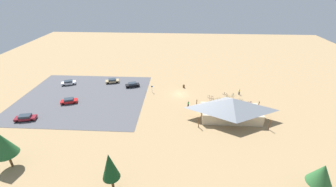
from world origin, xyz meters
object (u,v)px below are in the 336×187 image
at_px(pine_mideast, 110,166).
at_px(car_white_front_row, 69,83).
at_px(bicycle_orange_near_sign, 218,99).
at_px(car_tan_far_end, 112,81).
at_px(visitor_near_lot, 188,104).
at_px(bicycle_teal_front_row, 241,100).
at_px(bicycle_red_yard_right, 211,97).
at_px(visitor_at_bikes, 239,92).
at_px(bicycle_yellow_yard_front, 229,97).
at_px(bicycle_teal_lone_east, 233,95).
at_px(car_black_back_corner, 132,85).
at_px(bike_pavilion, 231,107).
at_px(bicycle_silver_by_bin, 212,100).
at_px(bicycle_purple_mid_cluster, 249,103).
at_px(bicycle_blue_back_row, 254,106).
at_px(pine_west, 3,144).
at_px(car_red_inner_stall, 69,101).
at_px(car_maroon_near_entry, 25,118).
at_px(trash_bin, 184,86).
at_px(lot_sign, 152,88).
at_px(pine_far_west, 322,174).
at_px(bicycle_green_near_porch, 227,99).
at_px(bicycle_black_yard_center, 225,94).
at_px(bicycle_white_yard_left, 260,110).

height_order(pine_mideast, car_white_front_row, pine_mideast).
xyz_separation_m(bicycle_orange_near_sign, car_tan_far_end, (32.63, -9.99, 0.31)).
bearing_deg(visitor_near_lot, bicycle_teal_front_row, -165.60).
xyz_separation_m(pine_mideast, bicycle_red_yard_right, (-19.27, -31.64, -4.56)).
distance_m(bicycle_red_yard_right, visitor_at_bikes, 8.99).
height_order(bicycle_yellow_yard_front, bicycle_teal_lone_east, bicycle_teal_lone_east).
height_order(bicycle_teal_front_row, car_black_back_corner, car_black_back_corner).
bearing_deg(bike_pavilion, visitor_near_lot, -25.76).
relative_size(bicycle_orange_near_sign, car_black_back_corner, 0.38).
height_order(bicycle_silver_by_bin, visitor_near_lot, visitor_near_lot).
relative_size(bicycle_purple_mid_cluster, visitor_near_lot, 0.94).
bearing_deg(car_black_back_corner, bicycle_blue_back_row, 162.91).
relative_size(pine_west, car_red_inner_stall, 1.59).
bearing_deg(car_black_back_corner, bicycle_purple_mid_cluster, 165.29).
xyz_separation_m(pine_west, car_maroon_near_entry, (6.64, -14.38, -4.35)).
height_order(pine_mideast, car_maroon_near_entry, pine_mideast).
xyz_separation_m(trash_bin, bicycle_purple_mid_cluster, (-17.62, 9.22, -0.08)).
relative_size(lot_sign, car_black_back_corner, 0.48).
bearing_deg(car_red_inner_stall, pine_far_west, 153.17).
bearing_deg(bicycle_purple_mid_cluster, car_maroon_near_entry, 11.05).
relative_size(bike_pavilion, car_white_front_row, 3.46).
distance_m(bicycle_orange_near_sign, bicycle_yellow_yard_front, 3.73).
bearing_deg(pine_west, visitor_at_bikes, -147.16).
bearing_deg(bicycle_green_near_porch, bicycle_black_yard_center, -92.26).
xyz_separation_m(car_red_inner_stall, car_black_back_corner, (-15.19, -11.15, -0.01)).
bearing_deg(bicycle_purple_mid_cluster, bicycle_black_yard_center, -39.77).
bearing_deg(bicycle_green_near_porch, bicycle_orange_near_sign, 6.76).
bearing_deg(car_black_back_corner, pine_far_west, 134.29).
bearing_deg(car_red_inner_stall, car_maroon_near_entry, 51.57).
distance_m(bicycle_purple_mid_cluster, bicycle_yellow_yard_front, 5.70).
distance_m(car_tan_far_end, car_black_back_corner, 7.57).
height_order(pine_west, visitor_near_lot, pine_west).
height_order(pine_far_west, bicycle_blue_back_row, pine_far_west).
xyz_separation_m(bicycle_green_near_porch, car_red_inner_stall, (43.11, 4.03, 0.39)).
distance_m(trash_bin, bicycle_orange_near_sign, 12.28).
bearing_deg(bicycle_purple_mid_cluster, bicycle_white_yard_left, 118.50).
bearing_deg(bicycle_black_yard_center, visitor_near_lot, 33.11).
bearing_deg(bicycle_blue_back_row, car_red_inner_stall, 0.63).
xyz_separation_m(bike_pavilion, pine_far_west, (-9.12, 21.06, 1.35)).
height_order(pine_west, car_white_front_row, pine_west).
bearing_deg(pine_west, bicycle_purple_mid_cluster, -152.74).
relative_size(pine_west, car_tan_far_end, 1.60).
height_order(bike_pavilion, car_tan_far_end, bike_pavilion).
distance_m(bike_pavilion, lot_sign, 24.21).
bearing_deg(bicycle_purple_mid_cluster, bicycle_silver_by_bin, -5.19).
xyz_separation_m(bicycle_blue_back_row, car_maroon_near_entry, (56.44, 9.08, 0.34)).
relative_size(bike_pavilion, trash_bin, 17.88).
bearing_deg(car_black_back_corner, pine_mideast, 96.57).
relative_size(pine_mideast, bicycle_yellow_yard_front, 4.86).
distance_m(bicycle_black_yard_center, bicycle_teal_lone_east, 2.14).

